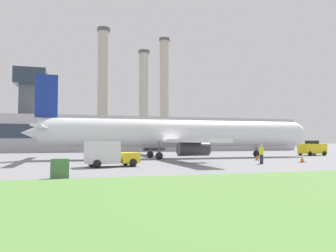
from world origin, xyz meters
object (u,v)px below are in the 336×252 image
Objects in this scene: airplane at (177,134)px; ground_crew_person at (261,154)px; baggage_truck at (108,154)px; pushback_tug at (312,149)px.

airplane reaches higher than ground_crew_person.
baggage_truck is 2.54× the size of ground_crew_person.
baggage_truck is at bearing -157.32° from pushback_tug.
pushback_tug is 2.08× the size of ground_crew_person.
pushback_tug is 22.37m from ground_crew_person.
airplane is 9.70× the size of pushback_tug.
pushback_tug reaches higher than baggage_truck.
pushback_tug reaches higher than ground_crew_person.
airplane reaches higher than baggage_truck.
pushback_tug is (22.21, 1.89, -2.03)m from airplane.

